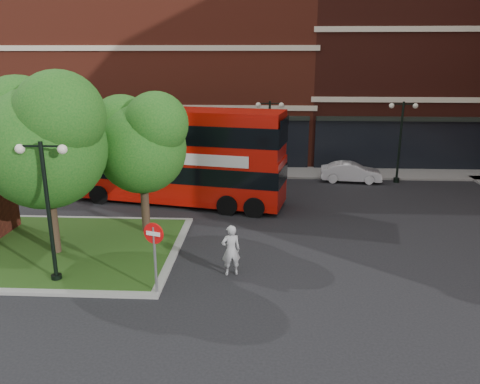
# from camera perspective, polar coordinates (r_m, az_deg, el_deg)

# --- Properties ---
(ground) EXTENTS (120.00, 120.00, 0.00)m
(ground) POSITION_cam_1_polar(r_m,az_deg,el_deg) (16.29, -3.36, -11.73)
(ground) COLOR black
(ground) RESTS_ON ground
(pavement_far) EXTENTS (44.00, 3.00, 0.12)m
(pavement_far) POSITION_cam_1_polar(r_m,az_deg,el_deg) (31.75, -0.14, 2.49)
(pavement_far) COLOR slate
(pavement_far) RESTS_ON ground
(terrace_far_left) EXTENTS (26.00, 12.00, 14.00)m
(terrace_far_left) POSITION_cam_1_polar(r_m,az_deg,el_deg) (39.49, -11.61, 15.06)
(terrace_far_left) COLOR maroon
(terrace_far_left) RESTS_ON ground
(terrace_far_right) EXTENTS (18.00, 12.00, 16.00)m
(terrace_far_right) POSITION_cam_1_polar(r_m,az_deg,el_deg) (40.22, 21.67, 15.72)
(terrace_far_right) COLOR #471911
(terrace_far_right) RESTS_ON ground
(traffic_island) EXTENTS (12.60, 7.60, 0.15)m
(traffic_island) POSITION_cam_1_polar(r_m,az_deg,el_deg) (21.21, -24.57, -6.19)
(traffic_island) COLOR gray
(traffic_island) RESTS_ON ground
(tree_island_west) EXTENTS (5.40, 4.71, 7.21)m
(tree_island_west) POSITION_cam_1_polar(r_m,az_deg,el_deg) (19.00, -23.04, 6.37)
(tree_island_west) COLOR #2D2116
(tree_island_west) RESTS_ON ground
(tree_island_east) EXTENTS (4.46, 3.90, 6.29)m
(tree_island_east) POSITION_cam_1_polar(r_m,az_deg,el_deg) (20.34, -12.13, 6.30)
(tree_island_east) COLOR #2D2116
(tree_island_east) RESTS_ON ground
(lamp_island) EXTENTS (1.72, 0.36, 5.00)m
(lamp_island) POSITION_cam_1_polar(r_m,az_deg,el_deg) (16.87, -22.37, -1.57)
(lamp_island) COLOR black
(lamp_island) RESTS_ON ground
(lamp_far_left) EXTENTS (1.72, 0.36, 5.00)m
(lamp_far_left) POSITION_cam_1_polar(r_m,az_deg,el_deg) (29.19, 3.59, 6.78)
(lamp_far_left) COLOR black
(lamp_far_left) RESTS_ON ground
(lamp_far_right) EXTENTS (1.72, 0.36, 5.00)m
(lamp_far_right) POSITION_cam_1_polar(r_m,az_deg,el_deg) (30.35, 18.97, 6.29)
(lamp_far_right) COLOR black
(lamp_far_right) RESTS_ON ground
(bus) EXTENTS (11.81, 4.91, 4.40)m
(bus) POSITION_cam_1_polar(r_m,az_deg,el_deg) (24.91, -7.93, 5.13)
(bus) COLOR #B80F07
(bus) RESTS_ON ground
(woman) EXTENTS (0.79, 0.64, 1.89)m
(woman) POSITION_cam_1_polar(r_m,az_deg,el_deg) (16.87, -1.12, -7.10)
(woman) COLOR #98989B
(woman) RESTS_ON ground
(car_silver) EXTENTS (3.88, 1.67, 1.31)m
(car_silver) POSITION_cam_1_polar(r_m,az_deg,el_deg) (30.20, -8.35, 2.75)
(car_silver) COLOR #9EA0A4
(car_silver) RESTS_ON ground
(car_white) EXTENTS (3.85, 1.66, 1.23)m
(car_white) POSITION_cam_1_polar(r_m,az_deg,el_deg) (30.13, 13.37, 2.37)
(car_white) COLOR silver
(car_white) RESTS_ON ground
(no_entry_sign) EXTENTS (0.68, 0.27, 2.54)m
(no_entry_sign) POSITION_cam_1_polar(r_m,az_deg,el_deg) (15.37, -10.41, -6.29)
(no_entry_sign) COLOR slate
(no_entry_sign) RESTS_ON ground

